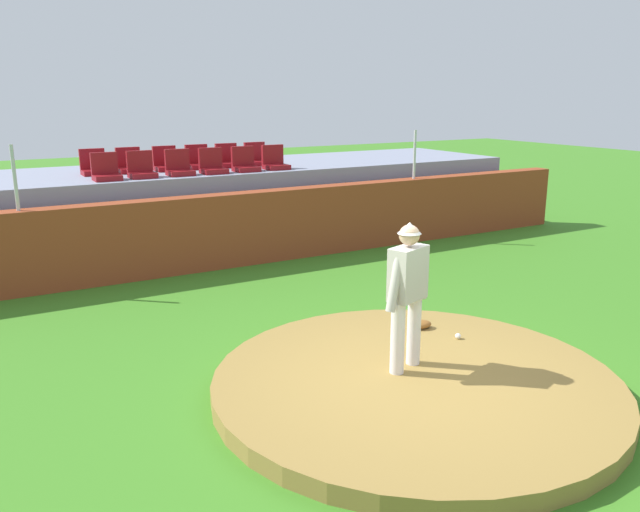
# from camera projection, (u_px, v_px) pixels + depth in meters

# --- Properties ---
(ground_plane) EXTENTS (60.00, 60.00, 0.00)m
(ground_plane) POSITION_uv_depth(u_px,v_px,m) (415.00, 392.00, 7.16)
(ground_plane) COLOR #3A7A1F
(pitchers_mound) EXTENTS (4.50, 4.50, 0.20)m
(pitchers_mound) POSITION_uv_depth(u_px,v_px,m) (415.00, 384.00, 7.14)
(pitchers_mound) COLOR olive
(pitchers_mound) RESTS_ON ground_plane
(pitcher) EXTENTS (0.75, 0.39, 1.69)m
(pitcher) POSITION_uv_depth(u_px,v_px,m) (408.00, 285.00, 7.08)
(pitcher) COLOR silver
(pitcher) RESTS_ON pitchers_mound
(baseball) EXTENTS (0.07, 0.07, 0.07)m
(baseball) POSITION_uv_depth(u_px,v_px,m) (458.00, 336.00, 8.17)
(baseball) COLOR white
(baseball) RESTS_ON pitchers_mound
(fielding_glove) EXTENTS (0.34, 0.28, 0.11)m
(fielding_glove) POSITION_uv_depth(u_px,v_px,m) (420.00, 324.00, 8.54)
(fielding_glove) COLOR brown
(fielding_glove) RESTS_ON pitchers_mound
(brick_barrier) EXTENTS (17.45, 0.40, 1.40)m
(brick_barrier) POSITION_uv_depth(u_px,v_px,m) (216.00, 232.00, 12.11)
(brick_barrier) COLOR brown
(brick_barrier) RESTS_ON ground_plane
(fence_post_left) EXTENTS (0.06, 0.06, 1.06)m
(fence_post_left) POSITION_uv_depth(u_px,v_px,m) (15.00, 178.00, 10.20)
(fence_post_left) COLOR silver
(fence_post_left) RESTS_ON brick_barrier
(fence_post_right) EXTENTS (0.06, 0.06, 1.06)m
(fence_post_right) POSITION_uv_depth(u_px,v_px,m) (415.00, 154.00, 14.05)
(fence_post_right) COLOR silver
(fence_post_right) RESTS_ON brick_barrier
(bleacher_platform) EXTENTS (15.44, 3.27, 1.68)m
(bleacher_platform) POSITION_uv_depth(u_px,v_px,m) (180.00, 207.00, 13.87)
(bleacher_platform) COLOR gray
(bleacher_platform) RESTS_ON ground_plane
(stadium_chair_0) EXTENTS (0.48, 0.44, 0.50)m
(stadium_chair_0) POSITION_uv_depth(u_px,v_px,m) (106.00, 172.00, 11.84)
(stadium_chair_0) COLOR maroon
(stadium_chair_0) RESTS_ON bleacher_platform
(stadium_chair_1) EXTENTS (0.48, 0.44, 0.50)m
(stadium_chair_1) POSITION_uv_depth(u_px,v_px,m) (141.00, 169.00, 12.18)
(stadium_chair_1) COLOR maroon
(stadium_chair_1) RESTS_ON bleacher_platform
(stadium_chair_2) EXTENTS (0.48, 0.44, 0.50)m
(stadium_chair_2) POSITION_uv_depth(u_px,v_px,m) (179.00, 167.00, 12.53)
(stadium_chair_2) COLOR maroon
(stadium_chair_2) RESTS_ON bleacher_platform
(stadium_chair_3) EXTENTS (0.48, 0.44, 0.50)m
(stadium_chair_3) POSITION_uv_depth(u_px,v_px,m) (212.00, 165.00, 12.83)
(stadium_chair_3) COLOR maroon
(stadium_chair_3) RESTS_ON bleacher_platform
(stadium_chair_4) EXTENTS (0.48, 0.44, 0.50)m
(stadium_chair_4) POSITION_uv_depth(u_px,v_px,m) (245.00, 163.00, 13.18)
(stadium_chair_4) COLOR maroon
(stadium_chair_4) RESTS_ON bleacher_platform
(stadium_chair_5) EXTENTS (0.48, 0.44, 0.50)m
(stadium_chair_5) POSITION_uv_depth(u_px,v_px,m) (275.00, 162.00, 13.53)
(stadium_chair_5) COLOR maroon
(stadium_chair_5) RESTS_ON bleacher_platform
(stadium_chair_6) EXTENTS (0.48, 0.44, 0.50)m
(stadium_chair_6) POSITION_uv_depth(u_px,v_px,m) (94.00, 167.00, 12.62)
(stadium_chair_6) COLOR maroon
(stadium_chair_6) RESTS_ON bleacher_platform
(stadium_chair_7) EXTENTS (0.48, 0.44, 0.50)m
(stadium_chair_7) POSITION_uv_depth(u_px,v_px,m) (130.00, 165.00, 12.94)
(stadium_chair_7) COLOR maroon
(stadium_chair_7) RESTS_ON bleacher_platform
(stadium_chair_8) EXTENTS (0.48, 0.44, 0.50)m
(stadium_chair_8) POSITION_uv_depth(u_px,v_px,m) (166.00, 163.00, 13.27)
(stadium_chair_8) COLOR maroon
(stadium_chair_8) RESTS_ON bleacher_platform
(stadium_chair_9) EXTENTS (0.48, 0.44, 0.50)m
(stadium_chair_9) POSITION_uv_depth(u_px,v_px,m) (198.00, 161.00, 13.63)
(stadium_chair_9) COLOR maroon
(stadium_chair_9) RESTS_ON bleacher_platform
(stadium_chair_10) EXTENTS (0.48, 0.44, 0.50)m
(stadium_chair_10) POSITION_uv_depth(u_px,v_px,m) (228.00, 160.00, 13.94)
(stadium_chair_10) COLOR maroon
(stadium_chair_10) RESTS_ON bleacher_platform
(stadium_chair_11) EXTENTS (0.48, 0.44, 0.50)m
(stadium_chair_11) POSITION_uv_depth(u_px,v_px,m) (256.00, 158.00, 14.27)
(stadium_chair_11) COLOR maroon
(stadium_chair_11) RESTS_ON bleacher_platform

